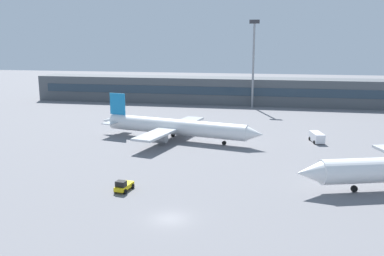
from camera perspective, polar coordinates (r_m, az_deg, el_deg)
ground_plane at (r=89.53m, az=3.28°, el=-2.01°), size 400.00×400.00×0.00m
terminal_building at (r=146.28m, az=6.55°, el=5.11°), size 147.08×12.13×9.00m
airplane_mid at (r=90.99m, az=-2.16°, el=0.13°), size 38.75×27.41×9.67m
baggage_tug_yellow at (r=61.54m, az=-9.43°, el=-7.87°), size 2.19×3.76×1.75m
service_van_white at (r=93.51m, az=16.80°, el=-1.21°), size 3.16×5.51×2.08m
floodlight_tower_west at (r=137.26m, az=8.46°, el=9.50°), size 3.20×0.80×28.20m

